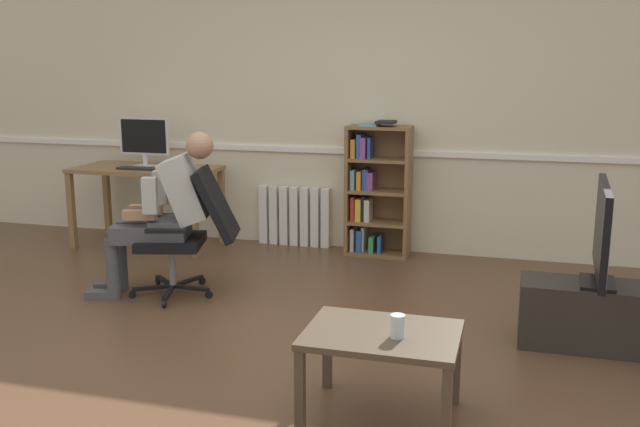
% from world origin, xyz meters
% --- Properties ---
extents(ground_plane, '(18.00, 18.00, 0.00)m').
position_xyz_m(ground_plane, '(0.00, 0.00, 0.00)').
color(ground_plane, brown).
extents(back_wall, '(12.00, 0.13, 2.70)m').
position_xyz_m(back_wall, '(0.00, 2.65, 1.35)').
color(back_wall, beige).
rests_on(back_wall, ground_plane).
extents(computer_desk, '(1.35, 0.68, 0.76)m').
position_xyz_m(computer_desk, '(-1.93, 2.15, 0.66)').
color(computer_desk, olive).
rests_on(computer_desk, ground_plane).
extents(imac_monitor, '(0.51, 0.14, 0.46)m').
position_xyz_m(imac_monitor, '(-1.98, 2.23, 1.02)').
color(imac_monitor, silver).
rests_on(imac_monitor, computer_desk).
extents(keyboard, '(0.43, 0.12, 0.02)m').
position_xyz_m(keyboard, '(-1.91, 2.01, 0.77)').
color(keyboard, black).
rests_on(keyboard, computer_desk).
extents(computer_mouse, '(0.06, 0.10, 0.03)m').
position_xyz_m(computer_mouse, '(-1.65, 2.03, 0.77)').
color(computer_mouse, white).
rests_on(computer_mouse, computer_desk).
extents(bookshelf, '(0.57, 0.29, 1.22)m').
position_xyz_m(bookshelf, '(0.20, 2.44, 0.58)').
color(bookshelf, brown).
rests_on(bookshelf, ground_plane).
extents(radiator, '(0.70, 0.08, 0.57)m').
position_xyz_m(radiator, '(-0.59, 2.54, 0.28)').
color(radiator, white).
rests_on(radiator, ground_plane).
extents(office_chair, '(0.82, 0.66, 0.97)m').
position_xyz_m(office_chair, '(-0.86, 0.92, 0.52)').
color(office_chair, black).
rests_on(office_chair, ground_plane).
extents(person_seated, '(0.98, 0.55, 1.23)m').
position_xyz_m(person_seated, '(-1.05, 0.87, 0.65)').
color(person_seated, '#4C4C51').
rests_on(person_seated, ground_plane).
extents(tv_stand, '(0.89, 0.36, 0.40)m').
position_xyz_m(tv_stand, '(1.94, 0.68, 0.20)').
color(tv_stand, '#2D2823').
rests_on(tv_stand, ground_plane).
extents(tv_screen, '(0.22, 0.91, 0.61)m').
position_xyz_m(tv_screen, '(1.95, 0.68, 0.72)').
color(tv_screen, black).
rests_on(tv_screen, tv_stand).
extents(coffee_table, '(0.74, 0.55, 0.45)m').
position_xyz_m(coffee_table, '(0.86, -0.54, 0.39)').
color(coffee_table, '#4C3D2D').
rests_on(coffee_table, ground_plane).
extents(drinking_glass, '(0.07, 0.07, 0.11)m').
position_xyz_m(drinking_glass, '(0.94, -0.59, 0.50)').
color(drinking_glass, silver).
rests_on(drinking_glass, coffee_table).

